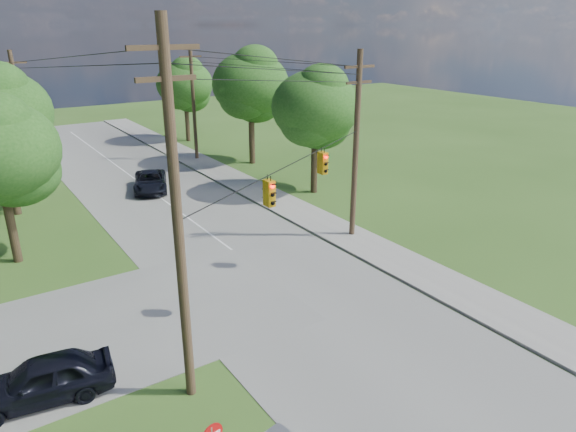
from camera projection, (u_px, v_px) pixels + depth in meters
ground at (309, 353)px, 19.41m from camera, size 140.00×140.00×0.00m
main_road at (281, 286)px, 24.34m from camera, size 10.00×100.00×0.03m
sidewalk_east at (385, 253)px, 27.80m from camera, size 2.60×100.00×0.12m
pole_sw at (178, 220)px, 15.16m from camera, size 2.00×0.32×12.00m
pole_ne at (356, 144)px, 28.36m from camera, size 2.00×0.32×10.50m
pole_north_e at (194, 103)px, 45.64m from camera, size 2.00×0.32×10.00m
pole_north_w at (22, 118)px, 38.43m from camera, size 2.00×0.32×10.00m
power_lines at (202, 78)px, 25.99m from camera, size 13.93×29.62×4.93m
traffic_signals at (299, 176)px, 22.27m from camera, size 4.91×3.27×1.05m
tree_e_near at (315, 107)px, 35.93m from camera, size 6.20×6.20×8.81m
tree_e_mid at (250, 84)px, 43.76m from camera, size 6.60×6.60×9.64m
tree_e_far at (185, 84)px, 52.95m from camera, size 5.80×5.80×8.32m
car_cross_dark at (42, 379)px, 16.74m from camera, size 4.68×2.45×1.52m
car_main_north at (150, 181)px, 38.18m from camera, size 3.89×5.52×1.40m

